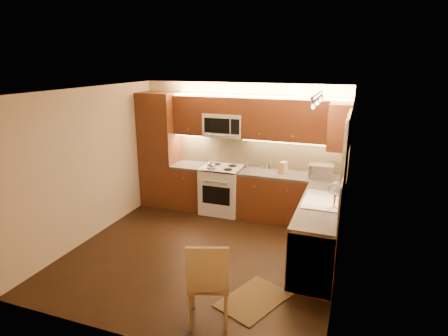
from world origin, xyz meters
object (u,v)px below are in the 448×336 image
at_px(kettle, 211,164).
at_px(toaster_oven, 321,171).
at_px(stove, 222,190).
at_px(microwave, 224,125).
at_px(dining_chair, 208,280).
at_px(sink, 322,196).
at_px(soap_bottle, 337,184).
at_px(knife_block, 283,168).

height_order(kettle, toaster_oven, toaster_oven).
xyz_separation_m(stove, microwave, (0.00, 0.14, 1.26)).
bearing_deg(dining_chair, sink, 42.51).
height_order(soap_bottle, dining_chair, soap_bottle).
bearing_deg(stove, dining_chair, -72.50).
height_order(microwave, toaster_oven, microwave).
distance_m(microwave, dining_chair, 3.59).
relative_size(kettle, dining_chair, 0.19).
bearing_deg(sink, soap_bottle, 72.44).
bearing_deg(knife_block, dining_chair, -79.36).
xyz_separation_m(soap_bottle, dining_chair, (-1.20, -2.54, -0.48)).
height_order(knife_block, dining_chair, knife_block).
xyz_separation_m(microwave, toaster_oven, (1.86, -0.11, -0.70)).
relative_size(stove, sink, 1.07).
relative_size(soap_bottle, dining_chair, 0.19).
distance_m(microwave, kettle, 0.79).
height_order(stove, dining_chair, dining_chair).
xyz_separation_m(microwave, knife_block, (1.18, -0.09, -0.71)).
distance_m(kettle, dining_chair, 3.16).
bearing_deg(dining_chair, soap_bottle, 44.57).
xyz_separation_m(stove, knife_block, (1.18, 0.05, 0.55)).
bearing_deg(toaster_oven, dining_chair, -109.04).
xyz_separation_m(kettle, dining_chair, (1.12, -2.91, -0.50)).
relative_size(stove, soap_bottle, 4.64).
xyz_separation_m(sink, knife_block, (-0.82, 1.17, 0.03)).
height_order(stove, sink, sink).
relative_size(stove, knife_block, 4.21).
height_order(sink, dining_chair, sink).
bearing_deg(soap_bottle, dining_chair, -115.44).
xyz_separation_m(knife_block, soap_bottle, (1.00, -0.61, -0.01)).
distance_m(knife_block, dining_chair, 3.19).
bearing_deg(toaster_oven, kettle, -177.22).
distance_m(toaster_oven, dining_chair, 3.28).
bearing_deg(toaster_oven, microwave, 173.29).
bearing_deg(dining_chair, knife_block, 66.21).
height_order(toaster_oven, dining_chair, toaster_oven).
distance_m(soap_bottle, dining_chair, 2.85).
height_order(microwave, soap_bottle, microwave).
distance_m(toaster_oven, soap_bottle, 0.66).
bearing_deg(microwave, dining_chair, -73.19).
xyz_separation_m(sink, toaster_oven, (-0.14, 1.15, 0.05)).
relative_size(microwave, toaster_oven, 1.85).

